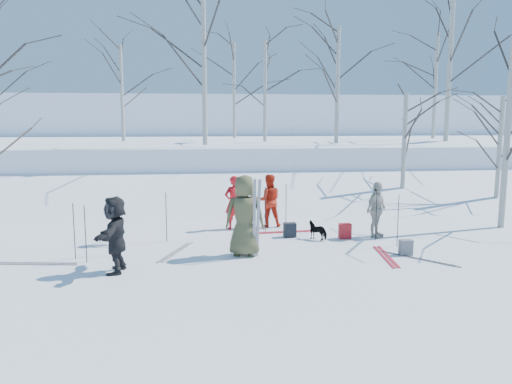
{
  "coord_description": "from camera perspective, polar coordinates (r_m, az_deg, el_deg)",
  "views": [
    {
      "loc": [
        -1.58,
        -11.91,
        3.28
      ],
      "look_at": [
        0.0,
        1.5,
        1.3
      ],
      "focal_mm": 35.0,
      "sensor_mm": 36.0,
      "label": 1
    }
  ],
  "objects": [
    {
      "name": "ski_pair_e",
      "position": [
        12.47,
        14.62,
        -7.14
      ],
      "size": [
        0.64,
        1.95,
        0.02
      ],
      "primitive_type": null,
      "rotation": [
        0.0,
        0.0,
        -0.12
      ],
      "color": "#B41927",
      "rests_on": "ground"
    },
    {
      "name": "birch_plateau_h",
      "position": [
        24.34,
        1.03,
        11.42
      ],
      "size": [
        3.95,
        3.95,
        4.78
      ],
      "primitive_type": null,
      "color": "silver",
      "rests_on": "snow_plateau"
    },
    {
      "name": "birch_edge_e",
      "position": [
        19.84,
        16.56,
        4.67
      ],
      "size": [
        3.58,
        3.58,
        4.26
      ],
      "primitive_type": null,
      "color": "silver",
      "rests_on": "ground"
    },
    {
      "name": "ski_pole_h",
      "position": [
        13.41,
        15.91,
        -3.2
      ],
      "size": [
        0.02,
        0.02,
        1.34
      ],
      "primitive_type": "cylinder",
      "color": "black",
      "rests_on": "ground"
    },
    {
      "name": "skier_redor_behind",
      "position": [
        15.26,
        1.45,
        -0.98
      ],
      "size": [
        0.79,
        0.61,
        1.61
      ],
      "primitive_type": "imported",
      "rotation": [
        0.0,
        0.0,
        3.14
      ],
      "color": "#B7200E",
      "rests_on": "ground"
    },
    {
      "name": "skier_cream_east",
      "position": [
        14.28,
        13.58,
        -1.97
      ],
      "size": [
        0.94,
        0.89,
        1.56
      ],
      "primitive_type": "imported",
      "rotation": [
        0.0,
        0.0,
        0.72
      ],
      "color": "beige",
      "rests_on": "ground"
    },
    {
      "name": "ski_pole_d",
      "position": [
        15.14,
        3.45,
        -1.6
      ],
      "size": [
        0.02,
        0.02,
        1.34
      ],
      "primitive_type": "cylinder",
      "color": "black",
      "rests_on": "ground"
    },
    {
      "name": "ski_pole_b",
      "position": [
        12.48,
        -20.07,
        -4.24
      ],
      "size": [
        0.02,
        0.02,
        1.34
      ],
      "primitive_type": "cylinder",
      "color": "black",
      "rests_on": "ground"
    },
    {
      "name": "birch_plateau_b",
      "position": [
        28.83,
        -2.52,
        11.5
      ],
      "size": [
        4.35,
        4.35,
        5.36
      ],
      "primitive_type": null,
      "color": "silver",
      "rests_on": "snow_plateau"
    },
    {
      "name": "ski_pole_f",
      "position": [
        13.61,
        -10.22,
        -2.85
      ],
      "size": [
        0.02,
        0.02,
        1.34
      ],
      "primitive_type": "cylinder",
      "color": "black",
      "rests_on": "ground"
    },
    {
      "name": "birch_edge_b",
      "position": [
        16.72,
        26.79,
        5.9
      ],
      "size": [
        4.56,
        4.56,
        5.66
      ],
      "primitive_type": null,
      "color": "silver",
      "rests_on": "ground"
    },
    {
      "name": "dog",
      "position": [
        13.82,
        7.09,
        -4.37
      ],
      "size": [
        0.63,
        0.6,
        0.51
      ],
      "primitive_type": "imported",
      "rotation": [
        0.0,
        0.0,
        3.99
      ],
      "color": "black",
      "rests_on": "ground"
    },
    {
      "name": "ski_pole_g",
      "position": [
        13.91,
        13.57,
        -2.71
      ],
      "size": [
        0.02,
        0.02,
        1.34
      ],
      "primitive_type": "cylinder",
      "color": "black",
      "rests_on": "ground"
    },
    {
      "name": "ski_pair_c",
      "position": [
        14.64,
        3.2,
        -4.58
      ],
      "size": [
        0.49,
        1.93,
        0.02
      ],
      "primitive_type": null,
      "rotation": [
        0.0,
        0.0,
        1.65
      ],
      "color": "#B41927",
      "rests_on": "ground"
    },
    {
      "name": "backpack_red",
      "position": [
        14.05,
        10.13,
        -4.41
      ],
      "size": [
        0.32,
        0.22,
        0.42
      ],
      "primitive_type": "cube",
      "color": "maroon",
      "rests_on": "ground"
    },
    {
      "name": "skier_grey_west",
      "position": [
        11.12,
        -15.78,
        -4.69
      ],
      "size": [
        0.65,
        1.59,
        1.66
      ],
      "primitive_type": "imported",
      "rotation": [
        0.0,
        0.0,
        4.6
      ],
      "color": "black",
      "rests_on": "ground"
    },
    {
      "name": "ski_pair_d",
      "position": [
        12.48,
        18.09,
        -7.26
      ],
      "size": [
        2.07,
        2.1,
        0.02
      ],
      "primitive_type": null,
      "rotation": [
        0.0,
        0.0,
        0.7
      ],
      "color": "silver",
      "rests_on": "ground"
    },
    {
      "name": "upright_ski_right",
      "position": [
        11.81,
        0.25,
        -3.03
      ],
      "size": [
        0.13,
        0.23,
        1.89
      ],
      "primitive_type": "cube",
      "rotation": [
        0.1,
        0.0,
        0.29
      ],
      "color": "silver",
      "rests_on": "ground"
    },
    {
      "name": "skier_red_north",
      "position": [
        14.94,
        -2.58,
        -1.2
      ],
      "size": [
        0.69,
        0.59,
        1.61
      ],
      "primitive_type": "imported",
      "rotation": [
        0.0,
        0.0,
        3.55
      ],
      "color": "red",
      "rests_on": "ground"
    },
    {
      "name": "birch_plateau_e",
      "position": [
        21.39,
        -5.96,
        14.38
      ],
      "size": [
        5.29,
        5.29,
        6.7
      ],
      "primitive_type": null,
      "color": "silver",
      "rests_on": "snow_plateau"
    },
    {
      "name": "birch_plateau_f",
      "position": [
        25.59,
        -15.08,
        10.8
      ],
      "size": [
        3.83,
        3.83,
        4.61
      ],
      "primitive_type": null,
      "color": "silver",
      "rests_on": "snow_plateau"
    },
    {
      "name": "ski_pole_c",
      "position": [
        12.1,
        -18.91,
        -4.57
      ],
      "size": [
        0.02,
        0.02,
        1.34
      ],
      "primitive_type": "cylinder",
      "color": "black",
      "rests_on": "ground"
    },
    {
      "name": "backpack_grey",
      "position": [
        12.71,
        16.75,
        -6.08
      ],
      "size": [
        0.3,
        0.2,
        0.38
      ],
      "primitive_type": "cube",
      "color": "slate",
      "rests_on": "ground"
    },
    {
      "name": "ski_pole_a",
      "position": [
        14.47,
        1.06,
        -2.05
      ],
      "size": [
        0.02,
        0.02,
        1.34
      ],
      "primitive_type": "cylinder",
      "color": "black",
      "rests_on": "ground"
    },
    {
      "name": "skier_red_seated",
      "position": [
        13.64,
        -15.69,
        -3.69
      ],
      "size": [
        0.61,
        0.76,
        1.02
      ],
      "primitive_type": "imported",
      "rotation": [
        0.0,
        0.0,
        1.98
      ],
      "color": "red",
      "rests_on": "ground"
    },
    {
      "name": "ground",
      "position": [
        12.45,
        0.81,
        -6.93
      ],
      "size": [
        120.0,
        120.0,
        0.0
      ],
      "primitive_type": "plane",
      "color": "white",
      "rests_on": "ground"
    },
    {
      "name": "ski_pair_a",
      "position": [
        12.63,
        -9.14,
        -6.77
      ],
      "size": [
        1.46,
        2.03,
        0.02
      ],
      "primitive_type": null,
      "rotation": [
        0.0,
        0.0,
        -0.36
      ],
      "color": "silver",
      "rests_on": "ground"
    },
    {
      "name": "birch_plateau_c",
      "position": [
        23.12,
        9.28,
        11.91
      ],
      "size": [
        4.19,
        4.19,
        5.13
      ],
      "primitive_type": null,
      "color": "silver",
      "rests_on": "snow_plateau"
    },
    {
      "name": "far_hill",
      "position": [
        49.95,
        -4.94,
        6.83
      ],
      "size": [
        90.0,
        30.0,
        6.0
      ],
      "primitive_type": "cube",
      "color": "white",
      "rests_on": "ground"
    },
    {
      "name": "birch_plateau_a",
      "position": [
        26.53,
        21.3,
        14.16
      ],
      "size": [
        6.24,
        6.24,
        8.06
      ],
      "primitive_type": null,
      "color": "silver",
      "rests_on": "snow_plateau"
    },
    {
      "name": "ski_pole_e",
      "position": [
        12.56,
        -16.03,
        -3.97
      ],
      "size": [
        0.02,
        0.02,
        1.34
      ],
      "primitive_type": "cylinder",
      "color": "black",
      "rests_on": "ground"
    },
    {
      "name": "ski_pair_b",
      "position": [
        12.55,
        -23.82,
        -7.49
      ],
      "size": [
        0.76,
        1.96,
        0.02
      ],
      "primitive_type": null,
      "rotation": [
        0.0,
        0.0,
        1.42
      ],
      "color": "silver",
      "rests_on": "ground"
    },
    {
      "name": "birch_plateau_g",
      "position": [
        30.21,
        19.82,
        11.31
      ],
      "size": [
        4.67,
        4.67,
        5.81
      ],
      "primitive_type": null,
      "color": "silver",
      "rests_on": "snow_plateau"
    },
    {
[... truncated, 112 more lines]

